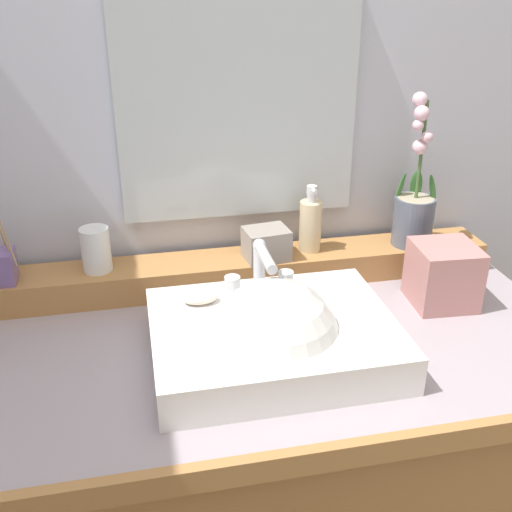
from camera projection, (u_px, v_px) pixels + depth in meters
The scene contains 11 objects.
wall_back at pixel (210, 116), 1.41m from camera, with size 2.82×0.20×2.49m, color silver.
vanity_cabinet at pixel (248, 504), 1.38m from camera, with size 1.32×0.64×0.89m.
back_ledge at pixel (226, 272), 1.39m from camera, with size 1.25×0.12×0.07m, color #AD7741.
sink_basin at pixel (274, 340), 1.13m from camera, with size 0.45×0.35×0.27m.
soap_bar at pixel (200, 297), 1.18m from camera, with size 0.07×0.04×0.02m, color beige.
potted_plant at pixel (414, 208), 1.41m from camera, with size 0.10×0.10×0.36m.
soap_dispenser at pixel (310, 224), 1.39m from camera, with size 0.05×0.05×0.16m.
tumbler_cup at pixel (96, 250), 1.30m from camera, with size 0.06×0.06×0.10m, color white.
trinket_box at pixel (266, 244), 1.36m from camera, with size 0.10×0.08×0.07m, color gray.
tissue_box at pixel (443, 275), 1.31m from camera, with size 0.13×0.13×0.13m, color tan.
mirror at pixel (239, 109), 1.31m from camera, with size 0.53×0.02×0.48m, color silver.
Camera 1 is at (-0.19, -0.99, 1.55)m, focal length 42.45 mm.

